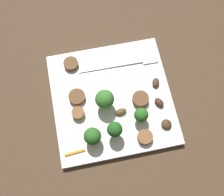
{
  "coord_description": "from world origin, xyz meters",
  "views": [
    {
      "loc": [
        -0.04,
        -0.22,
        0.62
      ],
      "look_at": [
        0.0,
        0.0,
        0.01
      ],
      "focal_mm": 47.92,
      "sensor_mm": 36.0,
      "label": 1
    }
  ],
  "objects_px": {
    "plate": "(112,99)",
    "mushroom_3": "(121,112)",
    "broccoli_floret_2": "(141,115)",
    "sausage_slice_2": "(77,97)",
    "broccoli_floret_0": "(105,99)",
    "mushroom_1": "(166,124)",
    "fork": "(125,64)",
    "sausage_slice_0": "(140,99)",
    "pepper_strip_0": "(75,152)",
    "sausage_slice_4": "(71,64)",
    "sausage_slice_1": "(145,137)",
    "mushroom_0": "(156,83)",
    "broccoli_floret_3": "(92,136)",
    "mushroom_5": "(159,102)",
    "broccoli_floret_1": "(115,130)",
    "sausage_slice_3": "(78,113)"
  },
  "relations": [
    {
      "from": "mushroom_1",
      "to": "mushroom_3",
      "type": "height_order",
      "value": "mushroom_3"
    },
    {
      "from": "broccoli_floret_2",
      "to": "sausage_slice_0",
      "type": "bearing_deg",
      "value": 76.5
    },
    {
      "from": "broccoli_floret_2",
      "to": "sausage_slice_2",
      "type": "relative_size",
      "value": 1.14
    },
    {
      "from": "sausage_slice_0",
      "to": "sausage_slice_2",
      "type": "relative_size",
      "value": 0.98
    },
    {
      "from": "sausage_slice_1",
      "to": "sausage_slice_2",
      "type": "height_order",
      "value": "sausage_slice_1"
    },
    {
      "from": "sausage_slice_1",
      "to": "sausage_slice_4",
      "type": "relative_size",
      "value": 0.94
    },
    {
      "from": "plate",
      "to": "mushroom_3",
      "type": "xyz_separation_m",
      "value": [
        0.01,
        -0.04,
        0.01
      ]
    },
    {
      "from": "fork",
      "to": "sausage_slice_1",
      "type": "xyz_separation_m",
      "value": [
        0.0,
        -0.17,
        0.0
      ]
    },
    {
      "from": "mushroom_5",
      "to": "pepper_strip_0",
      "type": "height_order",
      "value": "mushroom_5"
    },
    {
      "from": "broccoli_floret_2",
      "to": "mushroom_0",
      "type": "distance_m",
      "value": 0.09
    },
    {
      "from": "broccoli_floret_0",
      "to": "sausage_slice_1",
      "type": "height_order",
      "value": "broccoli_floret_0"
    },
    {
      "from": "fork",
      "to": "sausage_slice_3",
      "type": "distance_m",
      "value": 0.15
    },
    {
      "from": "mushroom_0",
      "to": "broccoli_floret_2",
      "type": "bearing_deg",
      "value": -125.87
    },
    {
      "from": "mushroom_1",
      "to": "broccoli_floret_2",
      "type": "bearing_deg",
      "value": 154.37
    },
    {
      "from": "sausage_slice_0",
      "to": "sausage_slice_2",
      "type": "xyz_separation_m",
      "value": [
        -0.13,
        0.03,
        -0.0
      ]
    },
    {
      "from": "fork",
      "to": "mushroom_1",
      "type": "bearing_deg",
      "value": -69.41
    },
    {
      "from": "pepper_strip_0",
      "to": "broccoli_floret_1",
      "type": "bearing_deg",
      "value": 14.55
    },
    {
      "from": "plate",
      "to": "pepper_strip_0",
      "type": "bearing_deg",
      "value": -133.94
    },
    {
      "from": "broccoli_floret_1",
      "to": "pepper_strip_0",
      "type": "relative_size",
      "value": 1.2
    },
    {
      "from": "pepper_strip_0",
      "to": "sausage_slice_4",
      "type": "bearing_deg",
      "value": 83.4
    },
    {
      "from": "sausage_slice_2",
      "to": "sausage_slice_3",
      "type": "relative_size",
      "value": 1.33
    },
    {
      "from": "broccoli_floret_0",
      "to": "mushroom_1",
      "type": "height_order",
      "value": "broccoli_floret_0"
    },
    {
      "from": "mushroom_1",
      "to": "sausage_slice_3",
      "type": "bearing_deg",
      "value": 161.49
    },
    {
      "from": "broccoli_floret_2",
      "to": "pepper_strip_0",
      "type": "distance_m",
      "value": 0.15
    },
    {
      "from": "mushroom_3",
      "to": "sausage_slice_4",
      "type": "bearing_deg",
      "value": 123.24
    },
    {
      "from": "broccoli_floret_0",
      "to": "mushroom_3",
      "type": "height_order",
      "value": "broccoli_floret_0"
    },
    {
      "from": "broccoli_floret_0",
      "to": "broccoli_floret_3",
      "type": "xyz_separation_m",
      "value": [
        -0.04,
        -0.07,
        -0.0
      ]
    },
    {
      "from": "mushroom_0",
      "to": "broccoli_floret_0",
      "type": "bearing_deg",
      "value": -167.52
    },
    {
      "from": "sausage_slice_1",
      "to": "sausage_slice_3",
      "type": "distance_m",
      "value": 0.15
    },
    {
      "from": "broccoli_floret_0",
      "to": "mushroom_0",
      "type": "height_order",
      "value": "broccoli_floret_0"
    },
    {
      "from": "fork",
      "to": "sausage_slice_3",
      "type": "height_order",
      "value": "sausage_slice_3"
    },
    {
      "from": "fork",
      "to": "broccoli_floret_0",
      "type": "height_order",
      "value": "broccoli_floret_0"
    },
    {
      "from": "mushroom_3",
      "to": "pepper_strip_0",
      "type": "height_order",
      "value": "mushroom_3"
    },
    {
      "from": "sausage_slice_0",
      "to": "mushroom_1",
      "type": "height_order",
      "value": "sausage_slice_0"
    },
    {
      "from": "plate",
      "to": "mushroom_3",
      "type": "height_order",
      "value": "mushroom_3"
    },
    {
      "from": "plate",
      "to": "mushroom_5",
      "type": "relative_size",
      "value": 11.08
    },
    {
      "from": "broccoli_floret_0",
      "to": "broccoli_floret_2",
      "type": "bearing_deg",
      "value": -34.15
    },
    {
      "from": "broccoli_floret_0",
      "to": "broccoli_floret_1",
      "type": "height_order",
      "value": "broccoli_floret_0"
    },
    {
      "from": "plate",
      "to": "broccoli_floret_3",
      "type": "height_order",
      "value": "broccoli_floret_3"
    },
    {
      "from": "plate",
      "to": "mushroom_1",
      "type": "bearing_deg",
      "value": -39.31
    },
    {
      "from": "broccoli_floret_3",
      "to": "sausage_slice_4",
      "type": "distance_m",
      "value": 0.18
    },
    {
      "from": "broccoli_floret_2",
      "to": "broccoli_floret_3",
      "type": "relative_size",
      "value": 0.87
    },
    {
      "from": "fork",
      "to": "broccoli_floret_0",
      "type": "xyz_separation_m",
      "value": [
        -0.06,
        -0.09,
        0.03
      ]
    },
    {
      "from": "sausage_slice_0",
      "to": "sausage_slice_2",
      "type": "bearing_deg",
      "value": 166.42
    },
    {
      "from": "plate",
      "to": "broccoli_floret_1",
      "type": "bearing_deg",
      "value": -97.57
    },
    {
      "from": "mushroom_1",
      "to": "mushroom_3",
      "type": "relative_size",
      "value": 0.89
    },
    {
      "from": "fork",
      "to": "broccoli_floret_0",
      "type": "distance_m",
      "value": 0.11
    },
    {
      "from": "broccoli_floret_0",
      "to": "mushroom_1",
      "type": "relative_size",
      "value": 2.47
    },
    {
      "from": "broccoli_floret_0",
      "to": "fork",
      "type": "bearing_deg",
      "value": 54.1
    },
    {
      "from": "mushroom_5",
      "to": "broccoli_floret_3",
      "type": "bearing_deg",
      "value": -161.85
    }
  ]
}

